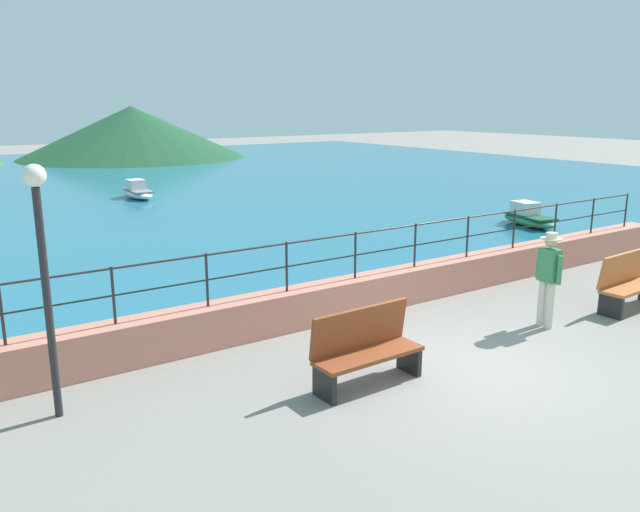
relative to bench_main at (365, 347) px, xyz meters
The scene contains 11 objects.
ground_plane 2.00m from the bench_main, 17.62° to the right, with size 120.00×120.00×0.00m, color gray.
promenade_wall 3.20m from the bench_main, 55.11° to the left, with size 20.00×0.56×0.70m, color tan.
railing 3.28m from the bench_main, 55.11° to the left, with size 18.44×0.04×0.90m.
lake_water 25.33m from the bench_main, 85.86° to the left, with size 64.00×44.32×0.06m, color #236B89.
hill_secondary 40.67m from the bench_main, 75.93° to the left, with size 16.17×16.17×3.70m, color #1E4C2D.
bench_main is the anchor object (origin of this frame).
bench_far 6.46m from the bench_main, ahead, with size 1.73×0.65×1.13m.
person_walking 4.23m from the bench_main, ahead, with size 0.38×0.57×1.75m.
lamp_post 4.49m from the bench_main, 159.38° to the left, with size 0.28×0.28×3.28m.
boat_0 19.79m from the bench_main, 80.29° to the left, with size 0.91×2.30×0.76m.
boat_2 13.35m from the bench_main, 28.14° to the left, with size 1.39×2.44×0.76m.
Camera 1 is at (-7.24, -6.17, 4.00)m, focal length 35.88 mm.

